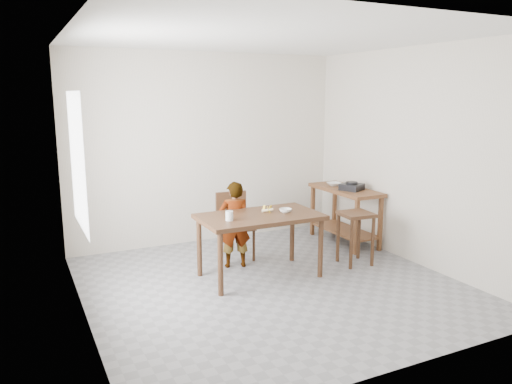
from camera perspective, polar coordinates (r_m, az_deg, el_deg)
name	(u,v)px	position (r m, az deg, el deg)	size (l,w,h in m)	color
floor	(272,286)	(5.75, 1.79, -10.73)	(4.00, 4.00, 0.04)	gray
ceiling	(273,35)	(5.37, 1.97, 17.54)	(4.00, 4.00, 0.04)	white
wall_back	(206,149)	(7.22, -5.69, 4.97)	(4.00, 0.04, 2.70)	beige
wall_front	(403,203)	(3.76, 16.48, -1.19)	(4.00, 0.04, 2.70)	beige
wall_left	(75,181)	(4.80, -19.96, 1.21)	(0.04, 4.00, 2.70)	beige
wall_right	(414,156)	(6.58, 17.65, 3.89)	(0.04, 4.00, 2.70)	beige
window_pane	(77,161)	(4.98, -19.77, 3.31)	(0.02, 1.10, 1.30)	white
dining_table	(260,246)	(5.87, 0.43, -6.17)	(1.40, 0.80, 0.75)	#422716
prep_counter	(345,215)	(7.31, 10.10, -2.64)	(0.50, 1.20, 0.80)	brown
child	(234,225)	(6.16, -2.48, -3.74)	(0.39, 0.26, 1.08)	silver
dining_chair	(236,227)	(6.49, -2.31, -3.97)	(0.42, 0.42, 0.86)	#422716
stool	(355,238)	(6.44, 11.27, -5.20)	(0.38, 0.38, 0.67)	#422716
glass_tumbler	(229,216)	(5.51, -3.07, -2.73)	(0.08, 0.08, 0.11)	white
small_bowl	(285,211)	(5.88, 3.39, -2.13)	(0.15, 0.15, 0.05)	silver
banana	(268,210)	(5.89, 1.33, -2.05)	(0.15, 0.11, 0.05)	#EBC74C
serving_bowl	(334,184)	(7.38, 8.92, 0.90)	(0.20, 0.20, 0.05)	silver
gas_burner	(352,187)	(7.09, 10.88, 0.58)	(0.27, 0.27, 0.09)	black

